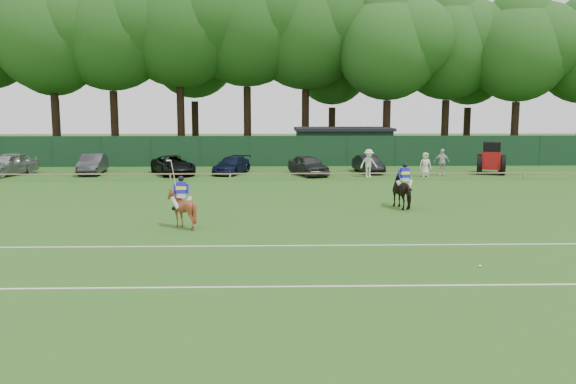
{
  "coord_description": "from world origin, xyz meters",
  "views": [
    {
      "loc": [
        -0.18,
        -22.72,
        5.19
      ],
      "look_at": [
        0.5,
        3.0,
        1.4
      ],
      "focal_mm": 38.0,
      "sensor_mm": 36.0,
      "label": 1
    }
  ],
  "objects_px": {
    "spectator_left": "(369,163)",
    "tractor": "(491,159)",
    "sedan_grey": "(93,164)",
    "spectator_mid": "(442,162)",
    "suv_black": "(173,165)",
    "hatch_grey": "(308,165)",
    "horse_chestnut": "(182,209)",
    "estate_black": "(368,164)",
    "horse_dark": "(404,191)",
    "polo_ball": "(480,266)",
    "spectator_right": "(425,165)",
    "utility_shed": "(343,145)",
    "sedan_navy": "(232,165)",
    "sedan_silver": "(8,164)"
  },
  "relations": [
    {
      "from": "horse_dark",
      "to": "spectator_mid",
      "type": "xyz_separation_m",
      "value": [
        5.61,
        13.42,
        0.11
      ]
    },
    {
      "from": "hatch_grey",
      "to": "tractor",
      "type": "relative_size",
      "value": 1.31
    },
    {
      "from": "utility_shed",
      "to": "spectator_left",
      "type": "bearing_deg",
      "value": -86.69
    },
    {
      "from": "estate_black",
      "to": "utility_shed",
      "type": "relative_size",
      "value": 0.46
    },
    {
      "from": "horse_chestnut",
      "to": "estate_black",
      "type": "xyz_separation_m",
      "value": [
        10.95,
        19.79,
        -0.17
      ]
    },
    {
      "from": "estate_black",
      "to": "polo_ball",
      "type": "height_order",
      "value": "estate_black"
    },
    {
      "from": "estate_black",
      "to": "horse_dark",
      "type": "bearing_deg",
      "value": -103.23
    },
    {
      "from": "horse_dark",
      "to": "spectator_mid",
      "type": "relative_size",
      "value": 1.05
    },
    {
      "from": "estate_black",
      "to": "spectator_right",
      "type": "relative_size",
      "value": 2.24
    },
    {
      "from": "horse_chestnut",
      "to": "hatch_grey",
      "type": "xyz_separation_m",
      "value": [
        6.39,
        18.36,
        -0.08
      ]
    },
    {
      "from": "polo_ball",
      "to": "spectator_right",
      "type": "bearing_deg",
      "value": 79.97
    },
    {
      "from": "estate_black",
      "to": "spectator_mid",
      "type": "relative_size",
      "value": 2.0
    },
    {
      "from": "polo_ball",
      "to": "horse_dark",
      "type": "bearing_deg",
      "value": 90.24
    },
    {
      "from": "sedan_grey",
      "to": "spectator_mid",
      "type": "bearing_deg",
      "value": -9.1
    },
    {
      "from": "suv_black",
      "to": "hatch_grey",
      "type": "height_order",
      "value": "hatch_grey"
    },
    {
      "from": "sedan_grey",
      "to": "utility_shed",
      "type": "relative_size",
      "value": 0.53
    },
    {
      "from": "horse_chestnut",
      "to": "sedan_navy",
      "type": "xyz_separation_m",
      "value": [
        0.82,
        19.42,
        -0.18
      ]
    },
    {
      "from": "sedan_grey",
      "to": "utility_shed",
      "type": "bearing_deg",
      "value": 17.11
    },
    {
      "from": "sedan_navy",
      "to": "spectator_right",
      "type": "xyz_separation_m",
      "value": [
        13.75,
        -2.18,
        0.24
      ]
    },
    {
      "from": "horse_chestnut",
      "to": "spectator_right",
      "type": "relative_size",
      "value": 0.94
    },
    {
      "from": "sedan_silver",
      "to": "spectator_right",
      "type": "distance_m",
      "value": 29.78
    },
    {
      "from": "sedan_grey",
      "to": "spectator_mid",
      "type": "distance_m",
      "value": 25.35
    },
    {
      "from": "utility_shed",
      "to": "hatch_grey",
      "type": "bearing_deg",
      "value": -111.08
    },
    {
      "from": "estate_black",
      "to": "spectator_left",
      "type": "height_order",
      "value": "spectator_left"
    },
    {
      "from": "sedan_silver",
      "to": "sedan_navy",
      "type": "bearing_deg",
      "value": 21.92
    },
    {
      "from": "estate_black",
      "to": "spectator_mid",
      "type": "distance_m",
      "value": 5.31
    },
    {
      "from": "sedan_grey",
      "to": "suv_black",
      "type": "bearing_deg",
      "value": -10.98
    },
    {
      "from": "hatch_grey",
      "to": "spectator_left",
      "type": "distance_m",
      "value": 4.34
    },
    {
      "from": "sedan_grey",
      "to": "horse_chestnut",
      "type": "bearing_deg",
      "value": -69.8
    },
    {
      "from": "horse_dark",
      "to": "sedan_navy",
      "type": "distance_m",
      "value": 17.65
    },
    {
      "from": "horse_chestnut",
      "to": "utility_shed",
      "type": "bearing_deg",
      "value": -113.5
    },
    {
      "from": "sedan_silver",
      "to": "hatch_grey",
      "type": "relative_size",
      "value": 1.13
    },
    {
      "from": "spectator_mid",
      "to": "horse_dark",
      "type": "bearing_deg",
      "value": -110.9
    },
    {
      "from": "sedan_grey",
      "to": "polo_ball",
      "type": "xyz_separation_m",
      "value": [
        19.73,
        -26.17,
        -0.69
      ]
    },
    {
      "from": "spectator_mid",
      "to": "hatch_grey",
      "type": "bearing_deg",
      "value": 179.41
    },
    {
      "from": "horse_chestnut",
      "to": "spectator_mid",
      "type": "xyz_separation_m",
      "value": [
        15.93,
        17.96,
        0.16
      ]
    },
    {
      "from": "horse_chestnut",
      "to": "sedan_silver",
      "type": "xyz_separation_m",
      "value": [
        -15.17,
        18.82,
        0.01
      ]
    },
    {
      "from": "spectator_mid",
      "to": "utility_shed",
      "type": "height_order",
      "value": "utility_shed"
    },
    {
      "from": "sedan_navy",
      "to": "estate_black",
      "type": "height_order",
      "value": "estate_black"
    },
    {
      "from": "suv_black",
      "to": "polo_ball",
      "type": "distance_m",
      "value": 29.05
    },
    {
      "from": "suv_black",
      "to": "hatch_grey",
      "type": "relative_size",
      "value": 1.16
    },
    {
      "from": "sedan_navy",
      "to": "hatch_grey",
      "type": "xyz_separation_m",
      "value": [
        5.57,
        -1.06,
        0.1
      ]
    },
    {
      "from": "horse_chestnut",
      "to": "sedan_navy",
      "type": "bearing_deg",
      "value": -96.08
    },
    {
      "from": "estate_black",
      "to": "sedan_navy",
      "type": "bearing_deg",
      "value": 171.24
    },
    {
      "from": "estate_black",
      "to": "spectator_mid",
      "type": "bearing_deg",
      "value": -31.06
    },
    {
      "from": "sedan_silver",
      "to": "estate_black",
      "type": "bearing_deg",
      "value": 21.9
    },
    {
      "from": "horse_dark",
      "to": "estate_black",
      "type": "bearing_deg",
      "value": -108.79
    },
    {
      "from": "utility_shed",
      "to": "estate_black",
      "type": "bearing_deg",
      "value": -82.73
    },
    {
      "from": "spectator_right",
      "to": "estate_black",
      "type": "bearing_deg",
      "value": 140.85
    },
    {
      "from": "spectator_left",
      "to": "tractor",
      "type": "bearing_deg",
      "value": -4.59
    }
  ]
}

